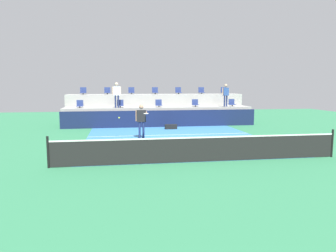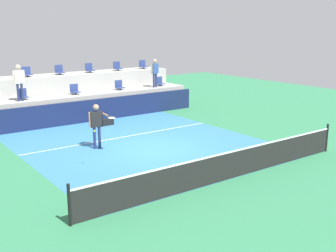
{
  "view_description": "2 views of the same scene",
  "coord_description": "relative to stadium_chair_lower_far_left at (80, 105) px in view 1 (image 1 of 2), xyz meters",
  "views": [
    {
      "loc": [
        -2.92,
        -14.83,
        2.72
      ],
      "look_at": [
        -0.69,
        -1.02,
        0.95
      ],
      "focal_mm": 34.02,
      "sensor_mm": 36.0,
      "label": 1
    },
    {
      "loc": [
        -8.76,
        -12.83,
        4.68
      ],
      "look_at": [
        -0.35,
        -1.36,
        1.27
      ],
      "focal_mm": 44.82,
      "sensor_mm": 36.0,
      "label": 2
    }
  ],
  "objects": [
    {
      "name": "equipment_bag",
      "position": [
        5.81,
        -2.41,
        -1.31
      ],
      "size": [
        0.76,
        0.28,
        0.3
      ],
      "primitive_type": "cube",
      "color": "black",
      "rests_on": "ground_plane"
    },
    {
      "name": "stadium_chair_lower_left",
      "position": [
        2.69,
        0.0,
        0.0
      ],
      "size": [
        0.44,
        0.4,
        0.52
      ],
      "color": "#2D2D33",
      "rests_on": "seating_tier_lower"
    },
    {
      "name": "ground_plane",
      "position": [
        5.37,
        -7.23,
        -1.46
      ],
      "size": [
        40.0,
        40.0,
        0.0
      ],
      "primitive_type": "plane",
      "color": "#2D754C"
    },
    {
      "name": "sponsor_backboard",
      "position": [
        5.37,
        -1.23,
        -0.91
      ],
      "size": [
        13.0,
        0.16,
        1.1
      ],
      "primitive_type": "cube",
      "color": "#141E42",
      "rests_on": "ground_plane"
    },
    {
      "name": "tennis_player",
      "position": [
        3.7,
        -5.74,
        -0.38
      ],
      "size": [
        0.61,
        1.26,
        1.75
      ],
      "color": "navy",
      "rests_on": "ground_plane"
    },
    {
      "name": "stadium_chair_lower_center",
      "position": [
        5.36,
        0.0,
        0.0
      ],
      "size": [
        0.44,
        0.4,
        0.52
      ],
      "color": "#2D2D33",
      "rests_on": "seating_tier_lower"
    },
    {
      "name": "stadium_chair_lower_far_right",
      "position": [
        10.72,
        0.0,
        0.0
      ],
      "size": [
        0.44,
        0.4,
        0.52
      ],
      "color": "#2D2D33",
      "rests_on": "seating_tier_lower"
    },
    {
      "name": "seating_tier_upper",
      "position": [
        5.37,
        1.87,
        -0.41
      ],
      "size": [
        13.0,
        1.8,
        2.1
      ],
      "primitive_type": "cube",
      "color": "#9E9E99",
      "rests_on": "ground_plane"
    },
    {
      "name": "tennis_net",
      "position": [
        5.37,
        -11.23,
        -0.97
      ],
      "size": [
        10.48,
        0.08,
        1.07
      ],
      "color": "black",
      "rests_on": "ground_plane"
    },
    {
      "name": "stadium_chair_upper_mid_left",
      "position": [
        3.55,
        1.8,
        0.85
      ],
      "size": [
        0.44,
        0.4,
        0.52
      ],
      "color": "#2D2D33",
      "rests_on": "seating_tier_upper"
    },
    {
      "name": "court_service_line",
      "position": [
        5.37,
        -4.83,
        -1.46
      ],
      "size": [
        9.0,
        0.06,
        0.0
      ],
      "primitive_type": "cube",
      "color": "white",
      "rests_on": "ground_plane"
    },
    {
      "name": "seating_tier_lower",
      "position": [
        5.37,
        0.07,
        -0.84
      ],
      "size": [
        13.0,
        1.8,
        1.25
      ],
      "primitive_type": "cube",
      "color": "#9E9E99",
      "rests_on": "ground_plane"
    },
    {
      "name": "stadium_chair_upper_right",
      "position": [
        8.92,
        1.8,
        0.85
      ],
      "size": [
        0.44,
        0.4,
        0.52
      ],
      "color": "#2D2D33",
      "rests_on": "seating_tier_upper"
    },
    {
      "name": "stadium_chair_lower_right",
      "position": [
        7.99,
        0.0,
        0.0
      ],
      "size": [
        0.44,
        0.4,
        0.52
      ],
      "color": "#2D2D33",
      "rests_on": "seating_tier_lower"
    },
    {
      "name": "stadium_chair_upper_far_left",
      "position": [
        0.07,
        1.8,
        0.85
      ],
      "size": [
        0.44,
        0.4,
        0.52
      ],
      "color": "#2D2D33",
      "rests_on": "seating_tier_upper"
    },
    {
      "name": "spectator_in_white",
      "position": [
        2.47,
        -0.38,
        0.81
      ],
      "size": [
        0.6,
        0.26,
        1.7
      ],
      "color": "navy",
      "rests_on": "seating_tier_lower"
    },
    {
      "name": "stadium_chair_upper_left",
      "position": [
        1.79,
        1.8,
        0.85
      ],
      "size": [
        0.44,
        0.4,
        0.52
      ],
      "color": "#2D2D33",
      "rests_on": "seating_tier_upper"
    },
    {
      "name": "stadium_chair_upper_mid_right",
      "position": [
        7.1,
        1.8,
        0.85
      ],
      "size": [
        0.44,
        0.4,
        0.52
      ],
      "color": "#2D2D33",
      "rests_on": "seating_tier_upper"
    },
    {
      "name": "spectator_leaning_on_rail",
      "position": [
        10.1,
        -0.38,
        0.74
      ],
      "size": [
        0.57,
        0.27,
        1.6
      ],
      "color": "navy",
      "rests_on": "seating_tier_lower"
    },
    {
      "name": "court_inner_paint",
      "position": [
        5.37,
        -6.23,
        -1.46
      ],
      "size": [
        9.0,
        10.0,
        0.01
      ],
      "primitive_type": "cube",
      "color": "teal",
      "rests_on": "ground_plane"
    },
    {
      "name": "stadium_chair_upper_center",
      "position": [
        5.32,
        1.8,
        0.85
      ],
      "size": [
        0.44,
        0.4,
        0.52
      ],
      "color": "#2D2D33",
      "rests_on": "seating_tier_upper"
    },
    {
      "name": "stadium_chair_upper_far_right",
      "position": [
        10.71,
        1.8,
        0.85
      ],
      "size": [
        0.44,
        0.4,
        0.52
      ],
      "color": "#2D2D33",
      "rests_on": "seating_tier_upper"
    },
    {
      "name": "stadium_chair_lower_far_left",
      "position": [
        0.0,
        0.0,
        0.0
      ],
      "size": [
        0.44,
        0.4,
        0.52
      ],
      "color": "#2D2D33",
      "rests_on": "seating_tier_lower"
    },
    {
      "name": "tennis_ball",
      "position": [
        2.54,
        -7.86,
        -0.15
      ],
      "size": [
        0.07,
        0.07,
        0.07
      ],
      "color": "#CCE033"
    }
  ]
}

